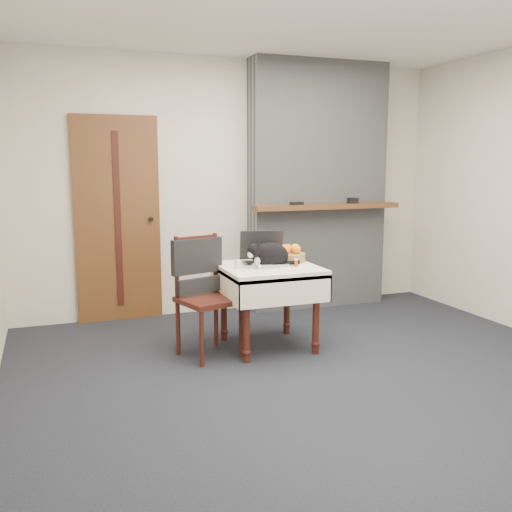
{
  "coord_description": "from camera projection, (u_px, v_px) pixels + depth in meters",
  "views": [
    {
      "loc": [
        -1.85,
        -3.69,
        1.55
      ],
      "look_at": [
        -0.26,
        0.6,
        0.8
      ],
      "focal_mm": 40.0,
      "sensor_mm": 36.0,
      "label": 1
    }
  ],
  "objects": [
    {
      "name": "laptop",
      "position": [
        263.0,
        256.0,
        4.83
      ],
      "size": [
        0.43,
        0.38,
        0.28
      ],
      "rotation": [
        0.0,
        0.0,
        -0.19
      ],
      "color": "#B7B7BC",
      "rests_on": "side_table"
    },
    {
      "name": "chimney",
      "position": [
        318.0,
        187.0,
        6.11
      ],
      "size": [
        1.62,
        0.48,
        2.6
      ],
      "color": "gray",
      "rests_on": "ground"
    },
    {
      "name": "door",
      "position": [
        118.0,
        220.0,
        5.56
      ],
      "size": [
        0.82,
        0.1,
        2.0
      ],
      "color": "brown",
      "rests_on": "ground"
    },
    {
      "name": "desk_clutter",
      "position": [
        280.0,
        263.0,
        4.86
      ],
      "size": [
        0.14,
        0.07,
        0.01
      ],
      "primitive_type": "cube",
      "rotation": [
        0.0,
        0.0,
        0.39
      ],
      "color": "black",
      "rests_on": "side_table"
    },
    {
      "name": "pill_bottle",
      "position": [
        296.0,
        262.0,
        4.7
      ],
      "size": [
        0.03,
        0.03,
        0.07
      ],
      "color": "#9D3813",
      "rests_on": "side_table"
    },
    {
      "name": "cream_jar",
      "position": [
        238.0,
        264.0,
        4.62
      ],
      "size": [
        0.06,
        0.06,
        0.07
      ],
      "primitive_type": "cylinder",
      "color": "silver",
      "rests_on": "side_table"
    },
    {
      "name": "fruit_basket",
      "position": [
        290.0,
        255.0,
        4.93
      ],
      "size": [
        0.26,
        0.26,
        0.15
      ],
      "color": "#9F7D40",
      "rests_on": "side_table"
    },
    {
      "name": "room_shell",
      "position": [
        294.0,
        135.0,
        4.44
      ],
      "size": [
        4.52,
        4.01,
        2.61
      ],
      "color": "beige",
      "rests_on": "ground"
    },
    {
      "name": "side_table",
      "position": [
        268.0,
        279.0,
        4.76
      ],
      "size": [
        0.78,
        0.78,
        0.7
      ],
      "color": "#3B1510",
      "rests_on": "ground"
    },
    {
      "name": "chair",
      "position": [
        202.0,
        279.0,
        4.61
      ],
      "size": [
        0.54,
        0.53,
        0.97
      ],
      "rotation": [
        0.0,
        0.0,
        0.29
      ],
      "color": "#3B1510",
      "rests_on": "ground"
    },
    {
      "name": "ground",
      "position": [
        316.0,
        370.0,
        4.3
      ],
      "size": [
        4.5,
        4.5,
        0.0
      ],
      "primitive_type": "plane",
      "color": "black",
      "rests_on": "ground"
    },
    {
      "name": "cat",
      "position": [
        270.0,
        255.0,
        4.7
      ],
      "size": [
        0.48,
        0.27,
        0.23
      ],
      "rotation": [
        0.0,
        0.0,
        0.3
      ],
      "color": "black",
      "rests_on": "side_table"
    }
  ]
}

